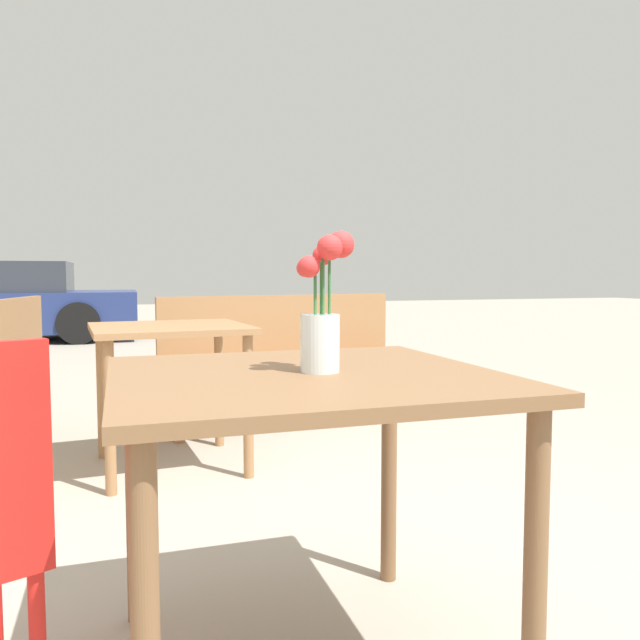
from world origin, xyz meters
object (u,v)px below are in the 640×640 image
(bench_near, at_px, (285,353))
(flower_vase, at_px, (322,316))
(table_back, at_px, (170,349))
(table_front, at_px, (305,414))

(bench_near, bearing_deg, flower_vase, -103.16)
(bench_near, height_order, table_back, bench_near)
(flower_vase, bearing_deg, table_back, 96.56)
(table_front, xyz_separation_m, bench_near, (0.65, 2.58, -0.19))
(table_back, bearing_deg, bench_near, 43.88)
(table_front, xyz_separation_m, flower_vase, (0.04, -0.01, 0.24))
(flower_vase, height_order, bench_near, flower_vase)
(table_front, xyz_separation_m, table_back, (-0.17, 1.80, -0.04))
(table_front, bearing_deg, bench_near, 75.94)
(flower_vase, xyz_separation_m, bench_near, (0.61, 2.59, -0.42))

